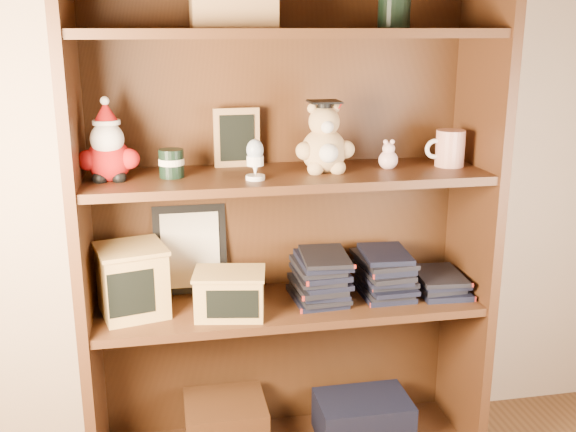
# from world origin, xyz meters

# --- Properties ---
(bookcase) EXTENTS (1.20, 0.35, 1.60)m
(bookcase) POSITION_xyz_m (-0.18, 1.36, 0.78)
(bookcase) COLOR #472814
(bookcase) RESTS_ON ground
(shelf_lower) EXTENTS (1.14, 0.33, 0.02)m
(shelf_lower) POSITION_xyz_m (-0.18, 1.30, 0.54)
(shelf_lower) COLOR #472814
(shelf_lower) RESTS_ON ground
(shelf_upper) EXTENTS (1.14, 0.33, 0.02)m
(shelf_upper) POSITION_xyz_m (-0.18, 1.30, 0.94)
(shelf_upper) COLOR #472814
(shelf_upper) RESTS_ON ground
(santa_plush) EXTENTS (0.17, 0.12, 0.23)m
(santa_plush) POSITION_xyz_m (-0.67, 1.30, 1.03)
(santa_plush) COLOR #A50F0F
(santa_plush) RESTS_ON shelf_upper
(teachers_tin) EXTENTS (0.07, 0.07, 0.08)m
(teachers_tin) POSITION_xyz_m (-0.51, 1.30, 0.99)
(teachers_tin) COLOR black
(teachers_tin) RESTS_ON shelf_upper
(chalkboard_plaque) EXTENTS (0.14, 0.07, 0.17)m
(chalkboard_plaque) POSITION_xyz_m (-0.31, 1.42, 1.03)
(chalkboard_plaque) COLOR #9E7547
(chalkboard_plaque) RESTS_ON shelf_upper
(egg_cup) EXTENTS (0.05, 0.05, 0.11)m
(egg_cup) POSITION_xyz_m (-0.28, 1.23, 1.01)
(egg_cup) COLOR white
(egg_cup) RESTS_ON shelf_upper
(grad_teddy_bear) EXTENTS (0.17, 0.15, 0.21)m
(grad_teddy_bear) POSITION_xyz_m (-0.07, 1.30, 1.03)
(grad_teddy_bear) COLOR tan
(grad_teddy_bear) RESTS_ON shelf_upper
(pink_figurine) EXTENTS (0.06, 0.06, 0.09)m
(pink_figurine) POSITION_xyz_m (0.12, 1.30, 0.98)
(pink_figurine) COLOR beige
(pink_figurine) RESTS_ON shelf_upper
(teacher_mug) EXTENTS (0.12, 0.09, 0.11)m
(teacher_mug) POSITION_xyz_m (0.31, 1.30, 1.00)
(teacher_mug) COLOR silver
(teacher_mug) RESTS_ON shelf_upper
(certificate_frame) EXTENTS (0.22, 0.06, 0.28)m
(certificate_frame) POSITION_xyz_m (-0.46, 1.44, 0.69)
(certificate_frame) COLOR black
(certificate_frame) RESTS_ON shelf_lower
(treats_box) EXTENTS (0.23, 0.23, 0.20)m
(treats_box) POSITION_xyz_m (-0.63, 1.30, 0.65)
(treats_box) COLOR tan
(treats_box) RESTS_ON shelf_lower
(pencils_box) EXTENTS (0.22, 0.18, 0.13)m
(pencils_box) POSITION_xyz_m (-0.36, 1.24, 0.62)
(pencils_box) COLOR tan
(pencils_box) RESTS_ON shelf_lower
(book_stack_left) EXTENTS (0.14, 0.20, 0.16)m
(book_stack_left) POSITION_xyz_m (-0.08, 1.30, 0.63)
(book_stack_left) COLOR black
(book_stack_left) RESTS_ON shelf_lower
(book_stack_mid) EXTENTS (0.14, 0.20, 0.14)m
(book_stack_mid) POSITION_xyz_m (0.13, 1.30, 0.62)
(book_stack_mid) COLOR black
(book_stack_mid) RESTS_ON shelf_lower
(book_stack_right) EXTENTS (0.14, 0.20, 0.06)m
(book_stack_right) POSITION_xyz_m (0.30, 1.30, 0.58)
(book_stack_right) COLOR black
(book_stack_right) RESTS_ON shelf_lower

